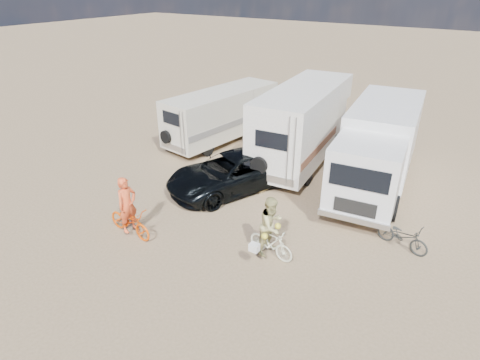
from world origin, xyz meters
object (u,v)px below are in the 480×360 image
Objects in this scene: rider_woman at (271,230)px; bike_parked at (403,236)px; bike_woman at (271,243)px; rider_man at (128,209)px; dark_suv at (231,172)px; rv_left at (222,116)px; rv_main at (302,126)px; crate at (260,185)px; bike_man at (130,221)px; box_truck at (378,150)px; cooler at (236,185)px.

rider_woman is 4.29m from bike_parked.
bike_woman is 0.81× the size of rider_man.
bike_parked is (7.85, 4.25, -0.52)m from rider_man.
rider_man reaches higher than dark_suv.
rv_left reaches higher than rider_woman.
rv_main reaches higher than bike_woman.
rv_main is 4.74m from rv_left.
crate is at bearing 49.77° from dark_suv.
rv_left is at bearing 19.67° from bike_man.
box_truck is 5.03× the size of bike_woman.
crate is (-2.50, 3.55, -0.27)m from bike_woman.
rider_woman reaches higher than dark_suv.
crate is at bearing 41.05° from bike_woman.
bike_woman is (3.55, -3.01, -0.27)m from dark_suv.
crate is (-5.81, 0.87, -0.25)m from bike_parked.
box_truck is 9.96m from bike_man.
box_truck is 1.49× the size of dark_suv.
bike_man is at bearing -132.79° from box_truck.
box_truck is at bearing -4.83° from rider_woman.
bike_parked is (10.40, -4.60, -0.87)m from rv_left.
dark_suv is 9.37× the size of cooler.
bike_man is 0.47m from rider_man.
cooler reaches higher than crate.
box_truck reaches higher than cooler.
crate is (-2.50, 3.55, -0.74)m from rider_woman.
dark_suv is 2.81× the size of bike_man.
rv_main is 3.80× the size of rider_woman.
bike_woman is 2.77× the size of cooler.
rider_man is 4.82m from cooler.
rv_left is 3.50× the size of bike_man.
dark_suv is at bearing -8.53° from bike_man.
bike_woman is at bearing -17.40° from dark_suv.
cooler is (-6.64, 0.36, -0.22)m from bike_parked.
rider_woman is (3.55, -3.01, 0.20)m from dark_suv.
bike_man is at bearing -109.91° from rv_main.
rv_main reaches higher than bike_parked.
bike_woman is 4.83m from rider_man.
rv_left is at bearing 145.23° from cooler.
rider_man is at bearing 115.04° from rider_woman.
bike_man is at bearing -111.74° from crate.
dark_suv is 4.67m from bike_woman.
dark_suv is 3.38× the size of bike_woman.
bike_woman is (2.38, -7.06, -1.29)m from rv_main.
bike_woman reaches higher than crate.
bike_man is (-2.16, -8.63, -1.26)m from rv_main.
rider_man is (-4.54, -1.57, 0.50)m from bike_woman.
rider_woman is at bearing -77.24° from rv_main.
crate is (2.04, 5.12, -0.77)m from rider_man.
dark_suv is 10.59× the size of crate.
rv_main is 1.08× the size of rv_left.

